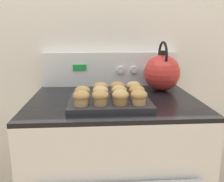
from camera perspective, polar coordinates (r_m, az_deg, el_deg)
wall_back at (r=1.41m, az=-0.63°, el=13.53°), size 8.00×0.05×2.40m
stove_range at (r=1.32m, az=0.34°, el=-20.92°), size 0.78×0.64×0.91m
control_panel at (r=1.37m, az=-0.41°, el=5.33°), size 0.76×0.07×0.19m
muffin_pan at (r=1.03m, az=-0.57°, el=-2.61°), size 0.35×0.27×0.02m
muffin_r0_c0 at (r=0.94m, az=-7.43°, el=-1.59°), size 0.07×0.07×0.06m
muffin_r0_c1 at (r=0.94m, az=-2.82°, el=-1.48°), size 0.07×0.07×0.06m
muffin_r0_c2 at (r=0.95m, az=2.03°, el=-1.41°), size 0.07×0.07×0.06m
muffin_r0_c3 at (r=0.95m, az=6.50°, el=-1.39°), size 0.07×0.07×0.06m
muffin_r1_c0 at (r=1.02m, az=-7.12°, el=-0.40°), size 0.07×0.07×0.06m
muffin_r1_c1 at (r=1.01m, az=-2.81°, el=-0.34°), size 0.07×0.07×0.06m
muffin_r1_c2 at (r=1.02m, az=1.72°, el=-0.23°), size 0.07×0.07×0.06m
muffin_r1_c3 at (r=1.03m, az=5.99°, el=-0.22°), size 0.07×0.07×0.06m
muffin_r2_c1 at (r=1.09m, az=-2.75°, el=0.66°), size 0.07×0.07×0.06m
muffin_r2_c2 at (r=1.09m, az=1.26°, el=0.75°), size 0.07×0.07×0.06m
muffin_r2_c3 at (r=1.11m, az=5.18°, el=0.84°), size 0.07×0.07×0.06m
tea_kettle at (r=1.28m, az=11.89°, el=4.51°), size 0.19×0.22×0.26m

